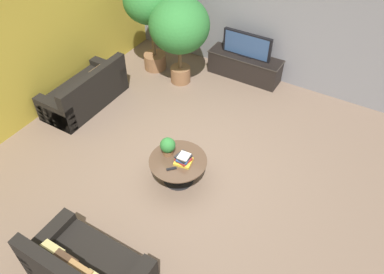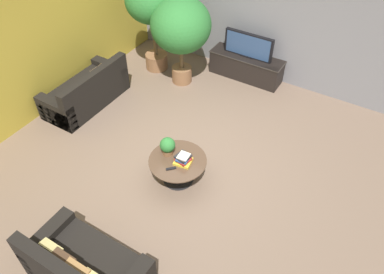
{
  "view_description": "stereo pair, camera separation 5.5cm",
  "coord_description": "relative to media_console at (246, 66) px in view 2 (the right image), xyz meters",
  "views": [
    {
      "loc": [
        2.35,
        -3.78,
        4.79
      ],
      "look_at": [
        0.03,
        0.11,
        0.55
      ],
      "focal_mm": 35.0,
      "sensor_mm": 36.0,
      "label": 1
    },
    {
      "loc": [
        2.39,
        -3.75,
        4.79
      ],
      "look_at": [
        0.03,
        0.11,
        0.55
      ],
      "focal_mm": 35.0,
      "sensor_mm": 36.0,
      "label": 2
    }
  ],
  "objects": [
    {
      "name": "media_console",
      "position": [
        0.0,
        0.0,
        0.0
      ],
      "size": [
        1.63,
        0.5,
        0.53
      ],
      "color": "black",
      "rests_on": "ground"
    },
    {
      "name": "back_wall_stone",
      "position": [
        0.29,
        0.32,
        1.22
      ],
      "size": [
        7.4,
        0.12,
        3.0
      ],
      "primitive_type": "cube",
      "color": "slate",
      "rests_on": "ground"
    },
    {
      "name": "potted_plant_tabletop",
      "position": [
        0.14,
        -3.27,
        0.35
      ],
      "size": [
        0.25,
        0.25,
        0.32
      ],
      "color": "brown",
      "rests_on": "coffee_table"
    },
    {
      "name": "book_stack",
      "position": [
        0.46,
        -3.31,
        0.25
      ],
      "size": [
        0.3,
        0.28,
        0.16
      ],
      "color": "gold",
      "rests_on": "coffee_table"
    },
    {
      "name": "couch_by_wall",
      "position": [
        -2.34,
        -2.56,
        0.01
      ],
      "size": [
        0.84,
        1.77,
        0.84
      ],
      "rotation": [
        0.0,
        0.0,
        -1.57
      ],
      "color": "black",
      "rests_on": "ground"
    },
    {
      "name": "potted_palm_tall",
      "position": [
        -1.92,
        -0.72,
        1.23
      ],
      "size": [
        1.13,
        1.13,
        2.08
      ],
      "color": "brown",
      "rests_on": "ground"
    },
    {
      "name": "remote_black",
      "position": [
        0.37,
        -3.53,
        0.19
      ],
      "size": [
        0.14,
        0.14,
        0.02
      ],
      "primitive_type": "cube",
      "rotation": [
        0.0,
        0.0,
        -0.77
      ],
      "color": "black",
      "rests_on": "coffee_table"
    },
    {
      "name": "potted_palm_corner",
      "position": [
        -1.13,
        -0.87,
        1.01
      ],
      "size": [
        1.23,
        1.23,
        1.89
      ],
      "color": "brown",
      "rests_on": "ground"
    },
    {
      "name": "side_wall_left",
      "position": [
        -2.97,
        -2.74,
        1.22
      ],
      "size": [
        0.12,
        7.4,
        3.0
      ],
      "primitive_type": "cube",
      "color": "gold",
      "rests_on": "ground"
    },
    {
      "name": "ground_plane",
      "position": [
        0.29,
        -2.94,
        -0.28
      ],
      "size": [
        24.0,
        24.0,
        0.0
      ],
      "primitive_type": "plane",
      "color": "brown"
    },
    {
      "name": "television",
      "position": [
        0.0,
        -0.0,
        0.52
      ],
      "size": [
        1.09,
        0.13,
        0.53
      ],
      "color": "black",
      "rests_on": "media_console"
    },
    {
      "name": "coffee_table",
      "position": [
        0.36,
        -3.32,
        0.04
      ],
      "size": [
        0.93,
        0.93,
        0.45
      ],
      "color": "black",
      "rests_on": "ground"
    },
    {
      "name": "couch_near_entry",
      "position": [
        0.31,
        -5.42,
        0.01
      ],
      "size": [
        1.57,
        0.84,
        0.84
      ],
      "rotation": [
        0.0,
        0.0,
        3.14
      ],
      "color": "black",
      "rests_on": "ground"
    }
  ]
}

